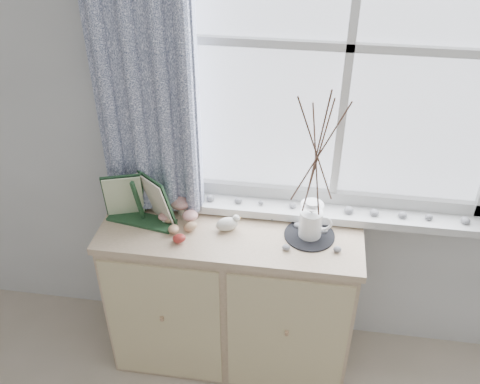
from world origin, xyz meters
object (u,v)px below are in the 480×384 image
(botanical_book, at_px, (137,203))
(twig_pitcher, at_px, (318,151))
(sideboard, at_px, (231,296))
(toadstool_cluster, at_px, (181,207))

(botanical_book, relative_size, twig_pitcher, 0.48)
(sideboard, height_order, toadstool_cluster, toadstool_cluster)
(sideboard, distance_m, twig_pitcher, 0.94)
(sideboard, relative_size, twig_pitcher, 1.55)
(sideboard, bearing_deg, toadstool_cluster, 164.88)
(sideboard, xyz_separation_m, botanical_book, (-0.42, -0.02, 0.55))
(toadstool_cluster, xyz_separation_m, twig_pitcher, (0.60, -0.05, 0.38))
(botanical_book, height_order, toadstool_cluster, botanical_book)
(toadstool_cluster, distance_m, twig_pitcher, 0.71)
(sideboard, height_order, twig_pitcher, twig_pitcher)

